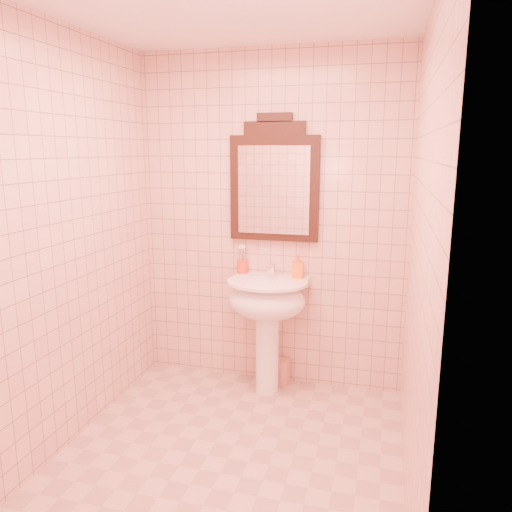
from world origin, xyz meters
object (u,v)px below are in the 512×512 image
(toothbrush_cup, at_px, (242,266))
(soap_dispenser, at_px, (298,266))
(mirror, at_px, (274,183))
(pedestal_sink, at_px, (267,308))
(towel, at_px, (278,371))

(toothbrush_cup, xyz_separation_m, soap_dispenser, (0.44, -0.05, 0.03))
(mirror, bearing_deg, pedestal_sink, -90.00)
(pedestal_sink, distance_m, soap_dispenser, 0.38)
(soap_dispenser, bearing_deg, toothbrush_cup, 172.94)
(towel, bearing_deg, pedestal_sink, -108.20)
(toothbrush_cup, relative_size, towel, 0.98)
(soap_dispenser, bearing_deg, towel, 169.86)
(toothbrush_cup, bearing_deg, pedestal_sink, -37.43)
(pedestal_sink, xyz_separation_m, soap_dispenser, (0.20, 0.14, 0.29))
(mirror, xyz_separation_m, towel, (0.05, -0.04, -1.45))
(toothbrush_cup, distance_m, towel, 0.87)
(pedestal_sink, height_order, towel, pedestal_sink)
(pedestal_sink, xyz_separation_m, toothbrush_cup, (-0.24, 0.18, 0.26))
(mirror, distance_m, soap_dispenser, 0.63)
(pedestal_sink, height_order, mirror, mirror)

